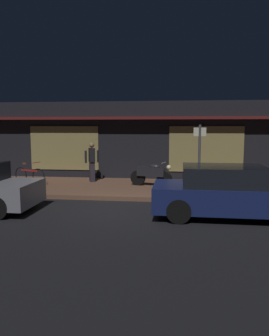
{
  "coord_description": "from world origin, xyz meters",
  "views": [
    {
      "loc": [
        1.89,
        -9.79,
        2.48
      ],
      "look_at": [
        0.38,
        2.4,
        0.95
      ],
      "focal_mm": 35.58,
      "sensor_mm": 36.0,
      "label": 1
    }
  ],
  "objects_px": {
    "motorcycle": "(152,174)",
    "sign_post": "(199,154)",
    "bicycle_parked": "(29,175)",
    "person_photographer": "(92,161)",
    "parked_car_far": "(227,192)"
  },
  "relations": [
    {
      "from": "motorcycle",
      "to": "sign_post",
      "type": "distance_m",
      "value": 2.17
    },
    {
      "from": "motorcycle",
      "to": "bicycle_parked",
      "type": "relative_size",
      "value": 1.08
    },
    {
      "from": "person_photographer",
      "to": "sign_post",
      "type": "distance_m",
      "value": 4.72
    },
    {
      "from": "motorcycle",
      "to": "person_photographer",
      "type": "relative_size",
      "value": 1.0
    },
    {
      "from": "bicycle_parked",
      "to": "person_photographer",
      "type": "distance_m",
      "value": 2.61
    },
    {
      "from": "person_photographer",
      "to": "parked_car_far",
      "type": "distance_m",
      "value": 6.7
    },
    {
      "from": "person_photographer",
      "to": "sign_post",
      "type": "bearing_deg",
      "value": -21.86
    },
    {
      "from": "bicycle_parked",
      "to": "sign_post",
      "type": "bearing_deg",
      "value": -7.52
    },
    {
      "from": "sign_post",
      "to": "parked_car_far",
      "type": "height_order",
      "value": "sign_post"
    },
    {
      "from": "bicycle_parked",
      "to": "person_photographer",
      "type": "relative_size",
      "value": 0.93
    },
    {
      "from": "bicycle_parked",
      "to": "parked_car_far",
      "type": "height_order",
      "value": "parked_car_far"
    },
    {
      "from": "person_photographer",
      "to": "sign_post",
      "type": "xyz_separation_m",
      "value": [
        4.36,
        -1.75,
        0.48
      ]
    },
    {
      "from": "bicycle_parked",
      "to": "sign_post",
      "type": "relative_size",
      "value": 0.65
    },
    {
      "from": "motorcycle",
      "to": "bicycle_parked",
      "type": "xyz_separation_m",
      "value": [
        -5.02,
        -0.05,
        -0.14
      ]
    },
    {
      "from": "motorcycle",
      "to": "sign_post",
      "type": "xyz_separation_m",
      "value": [
        1.75,
        -0.94,
        0.86
      ]
    }
  ]
}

